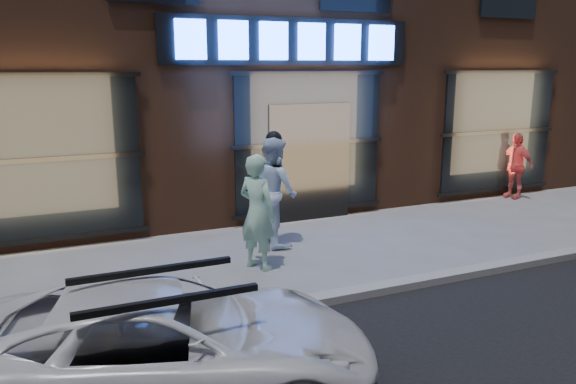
% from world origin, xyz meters
% --- Properties ---
extents(ground, '(90.00, 90.00, 0.00)m').
position_xyz_m(ground, '(0.00, 0.00, 0.00)').
color(ground, slate).
rests_on(ground, ground).
extents(curb, '(60.00, 0.25, 0.12)m').
position_xyz_m(curb, '(0.00, 0.00, 0.06)').
color(curb, gray).
rests_on(curb, ground).
extents(man_bowtie, '(0.71, 0.80, 1.83)m').
position_xyz_m(man_bowtie, '(-2.00, 1.64, 0.92)').
color(man_bowtie, '#A8DDC1').
rests_on(man_bowtie, ground).
extents(man_cap, '(0.86, 1.04, 1.95)m').
position_xyz_m(man_cap, '(-1.29, 2.68, 0.97)').
color(man_cap, white).
rests_on(man_cap, ground).
extents(passerby, '(0.59, 0.99, 1.59)m').
position_xyz_m(passerby, '(5.40, 3.70, 0.79)').
color(passerby, '#DD5F5B').
rests_on(passerby, ground).
extents(white_suv, '(4.41, 2.87, 1.13)m').
position_xyz_m(white_suv, '(-4.09, -1.38, 0.56)').
color(white_suv, silver).
rests_on(white_suv, ground).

